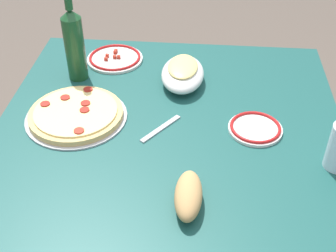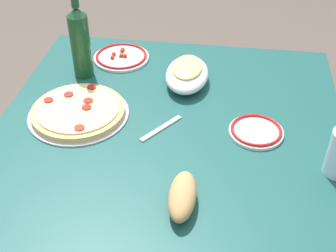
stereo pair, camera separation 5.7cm
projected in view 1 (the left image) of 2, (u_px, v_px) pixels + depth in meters
dining_table at (168, 159)px, 1.45m from camera, size 1.17×1.09×0.71m
pepperoni_pizza at (76, 114)px, 1.44m from camera, size 0.33×0.33×0.03m
baked_pasta_dish at (183, 72)px, 1.58m from camera, size 0.24×0.15×0.08m
wine_bottle at (74, 43)px, 1.55m from camera, size 0.07×0.07×0.33m
side_plate_near at (115, 58)px, 1.73m from camera, size 0.21×0.21×0.02m
side_plate_far at (255, 128)px, 1.39m from camera, size 0.17×0.17×0.02m
bread_loaf at (188, 195)px, 1.14m from camera, size 0.17×0.07×0.06m
fork_left at (161, 129)px, 1.40m from camera, size 0.15×0.11×0.00m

